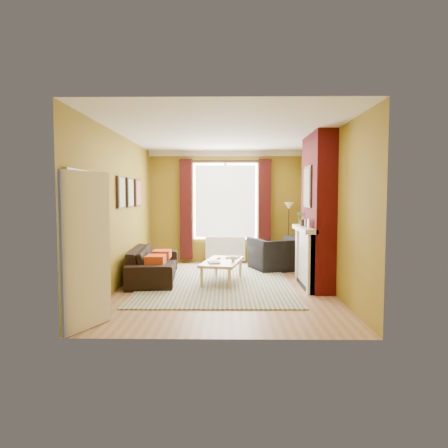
{
  "coord_description": "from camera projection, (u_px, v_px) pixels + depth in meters",
  "views": [
    {
      "loc": [
        0.11,
        -7.33,
        1.68
      ],
      "look_at": [
        0.0,
        0.25,
        1.15
      ],
      "focal_mm": 32.0,
      "sensor_mm": 36.0,
      "label": 1
    }
  ],
  "objects": [
    {
      "name": "wicker_stool",
      "position": [
        259.0,
        255.0,
        9.79
      ],
      "size": [
        0.44,
        0.44,
        0.47
      ],
      "rotation": [
        0.0,
        0.0,
        -0.17
      ],
      "color": "olive",
      "rests_on": "ground"
    },
    {
      "name": "room_walls",
      "position": [
        257.0,
        212.0,
        7.6
      ],
      "size": [
        3.82,
        5.54,
        2.83
      ],
      "color": "olive",
      "rests_on": "ground"
    },
    {
      "name": "book_b",
      "position": [
        227.0,
        257.0,
        8.15
      ],
      "size": [
        0.32,
        0.38,
        0.03
      ],
      "primitive_type": "imported",
      "rotation": [
        0.0,
        0.0,
        -0.25
      ],
      "color": "#999999",
      "rests_on": "coffee_table"
    },
    {
      "name": "striped_rug",
      "position": [
        216.0,
        281.0,
        7.82
      ],
      "size": [
        2.86,
        3.94,
        0.02
      ],
      "rotation": [
        0.0,
        0.0,
        0.01
      ],
      "color": "#356392",
      "rests_on": "ground"
    },
    {
      "name": "floor_lamp",
      "position": [
        289.0,
        216.0,
        9.72
      ],
      "size": [
        0.23,
        0.23,
        1.53
      ],
      "rotation": [
        0.0,
        0.0,
        -0.03
      ],
      "color": "black",
      "rests_on": "ground"
    },
    {
      "name": "ground",
      "position": [
        224.0,
        286.0,
        7.43
      ],
      "size": [
        5.5,
        5.5,
        0.0
      ],
      "primitive_type": "plane",
      "color": "#936743",
      "rests_on": "ground"
    },
    {
      "name": "book_a",
      "position": [
        209.0,
        263.0,
        7.44
      ],
      "size": [
        0.27,
        0.33,
        0.03
      ],
      "primitive_type": "imported",
      "rotation": [
        0.0,
        0.0,
        0.26
      ],
      "color": "#999999",
      "rests_on": "coffee_table"
    },
    {
      "name": "coffee_table",
      "position": [
        222.0,
        263.0,
        7.76
      ],
      "size": [
        0.88,
        1.39,
        0.43
      ],
      "rotation": [
        0.0,
        0.0,
        -0.2
      ],
      "color": "#D9AF7D",
      "rests_on": "ground"
    },
    {
      "name": "sofa",
      "position": [
        154.0,
        264.0,
        8.03
      ],
      "size": [
        1.05,
        2.27,
        0.64
      ],
      "primitive_type": "imported",
      "rotation": [
        0.0,
        0.0,
        1.66
      ],
      "color": "black",
      "rests_on": "ground"
    },
    {
      "name": "armchair",
      "position": [
        278.0,
        254.0,
        9.08
      ],
      "size": [
        1.4,
        1.32,
        0.73
      ],
      "primitive_type": "imported",
      "rotation": [
        0.0,
        0.0,
        3.5
      ],
      "color": "black",
      "rests_on": "ground"
    },
    {
      "name": "tv_remote",
      "position": [
        219.0,
        258.0,
        7.98
      ],
      "size": [
        0.09,
        0.15,
        0.02
      ],
      "rotation": [
        0.0,
        0.0,
        -0.3
      ],
      "color": "#27272A",
      "rests_on": "coffee_table"
    },
    {
      "name": "mug",
      "position": [
        233.0,
        259.0,
        7.6
      ],
      "size": [
        0.13,
        0.13,
        0.09
      ],
      "primitive_type": "imported",
      "rotation": [
        0.0,
        0.0,
        -0.45
      ],
      "color": "#999999",
      "rests_on": "coffee_table"
    }
  ]
}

